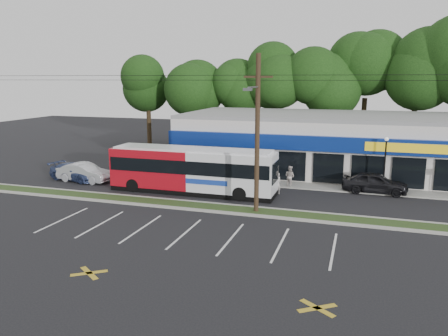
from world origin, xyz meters
TOP-DOWN VIEW (x-y plane):
  - ground at (0.00, 0.00)m, footprint 120.00×120.00m
  - grass_strip at (0.00, 1.00)m, footprint 40.00×1.60m
  - curb_south at (0.00, 0.15)m, footprint 40.00×0.25m
  - curb_north at (0.00, 1.85)m, footprint 40.00×0.25m
  - sidewalk at (5.00, 9.00)m, footprint 32.00×2.20m
  - strip_mall at (5.50, 15.91)m, footprint 25.00×12.55m
  - utility_pole at (2.83, 0.93)m, footprint 50.00×2.77m
  - lamp_post at (11.00, 8.80)m, footprint 0.30×0.30m
  - tree_line at (4.00, 26.00)m, footprint 46.76×6.76m
  - metrobus at (-2.79, 4.50)m, footprint 12.68×2.71m
  - car_dark at (10.39, 8.49)m, footprint 4.82×2.11m
  - car_silver at (-12.75, 5.08)m, footprint 4.83×2.00m
  - car_blue at (-13.82, 5.32)m, footprint 5.23×2.96m
  - pedestrian_a at (3.40, 6.00)m, footprint 0.72×0.68m
  - pedestrian_b at (3.95, 8.50)m, footprint 1.03×0.95m

SIDE VIEW (x-z plane):
  - ground at x=0.00m, z-range 0.00..0.00m
  - sidewalk at x=5.00m, z-range 0.00..0.10m
  - grass_strip at x=0.00m, z-range 0.00..0.12m
  - curb_south at x=0.00m, z-range 0.00..0.14m
  - curb_north at x=0.00m, z-range 0.00..0.14m
  - car_blue at x=-13.82m, z-range 0.00..1.43m
  - car_silver at x=-12.75m, z-range 0.00..1.56m
  - car_dark at x=10.39m, z-range 0.00..1.62m
  - pedestrian_a at x=3.40m, z-range 0.00..1.65m
  - pedestrian_b at x=3.95m, z-range 0.00..1.71m
  - metrobus at x=-2.79m, z-range 0.10..3.51m
  - strip_mall at x=5.50m, z-range 0.00..5.30m
  - lamp_post at x=11.00m, z-range 0.55..4.80m
  - utility_pole at x=2.83m, z-range 0.41..10.41m
  - tree_line at x=4.00m, z-range 2.50..14.33m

